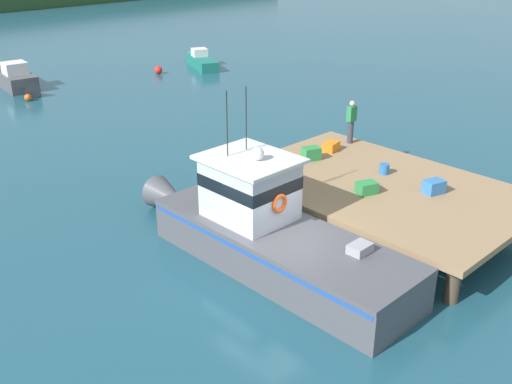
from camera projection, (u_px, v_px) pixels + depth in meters
The scene contains 13 objects.
ground_plane at pixel (274, 272), 16.45m from camera, with size 200.00×200.00×0.00m, color #1E4C5B.
dock at pixel (380, 188), 19.06m from camera, with size 6.00×9.00×1.20m.
main_fishing_boat at pixel (266, 230), 16.52m from camera, with size 2.59×9.81×4.80m.
crate_stack_mid_dock at pixel (311, 153), 20.90m from camera, with size 0.60×0.44×0.45m, color #2D8442.
crate_single_far at pixel (434, 187), 18.28m from camera, with size 0.60×0.44×0.42m, color #3370B2.
crate_stack_near_edge at pixel (331, 146), 21.77m from camera, with size 0.60×0.44×0.32m, color orange.
crate_single_by_cleat at pixel (367, 188), 18.27m from camera, with size 0.60×0.44×0.36m, color #2D8442.
bait_bucket at pixel (384, 169), 19.72m from camera, with size 0.32×0.32×0.34m, color #2866B2.
deckhand_by_the_boat at pixel (351, 121), 22.25m from camera, with size 0.36×0.22×1.63m.
moored_boat_far_right at pixel (201, 61), 40.11m from camera, with size 2.64×4.63×1.18m.
moored_boat_off_the_point at pixel (15, 78), 34.99m from camera, with size 2.14×6.19×1.55m.
mooring_buoy_outer at pixel (158, 70), 38.28m from camera, with size 0.51×0.51×0.51m, color red.
mooring_buoy_spare_mooring at pixel (28, 98), 32.39m from camera, with size 0.38×0.38×0.38m, color #EA5B19.
Camera 1 is at (-10.17, -9.82, 8.71)m, focal length 41.93 mm.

